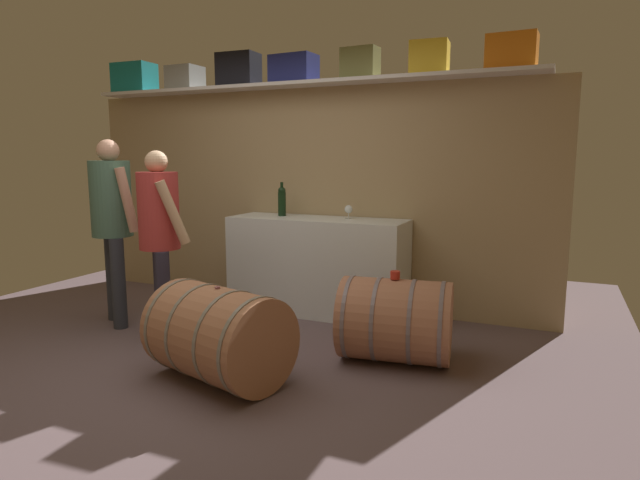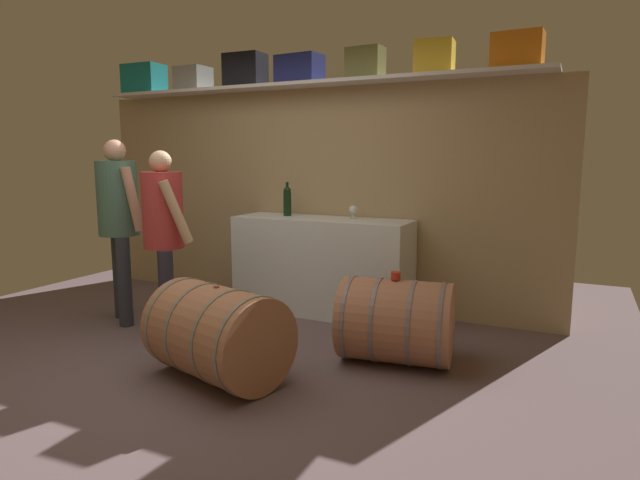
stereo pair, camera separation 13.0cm
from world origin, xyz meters
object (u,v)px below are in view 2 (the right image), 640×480
Objects in this scene: wine_bottle_dark at (287,200)px; tasting_cup at (396,276)px; toolcase_teal at (144,79)px; toolcase_yellow at (434,58)px; toolcase_navy at (299,69)px; toolcase_olive at (365,63)px; wine_glass at (353,210)px; winemaker_pouring at (119,212)px; wine_barrel_near at (396,321)px; toolcase_orange at (517,51)px; visitor_tasting at (164,224)px; wine_barrel_far at (218,333)px; toolcase_black at (245,71)px; work_cabinet at (322,266)px; toolcase_grey at (193,79)px.

wine_bottle_dark is 1.77m from tasting_cup.
toolcase_teal is 1.36× the size of toolcase_yellow.
toolcase_olive reaches higher than toolcase_navy.
wine_bottle_dark reaches higher than wine_glass.
winemaker_pouring is (-1.18, -1.21, -1.31)m from toolcase_navy.
wine_barrel_near is at bearing -91.29° from toolcase_yellow.
toolcase_orange is at bearing 59.87° from tasting_cup.
visitor_tasting is (-1.89, -0.27, 0.30)m from tasting_cup.
wine_bottle_dark is 1.98m from wine_barrel_far.
wine_bottle_dark is (0.54, -0.13, -1.28)m from toolcase_black.
toolcase_yellow reaches higher than toolcase_olive.
toolcase_grey is at bearing 173.69° from work_cabinet.
winemaker_pouring is at bearing -59.44° from toolcase_teal.
toolcase_orange is 2.10m from tasting_cup.
toolcase_grey is 1.78m from winemaker_pouring.
toolcase_teal is 0.26× the size of winemaker_pouring.
toolcase_olive is 1.03× the size of toolcase_yellow.
toolcase_olive is (2.64, 0.00, -0.02)m from toolcase_teal.
toolcase_black is at bearing 166.96° from wine_bottle_dark.
toolcase_olive is 0.21× the size of visitor_tasting.
work_cabinet is 1.65× the size of wine_barrel_far.
toolcase_teal is 2.97m from work_cabinet.
tasting_cup reaches higher than wine_barrel_near.
toolcase_grey is 2.06m from visitor_tasting.
work_cabinet is 1.91m from winemaker_pouring.
work_cabinet reaches higher than tasting_cup.
wine_glass is (2.57, -0.09, -1.35)m from toolcase_teal.
toolcase_teal is at bearing 176.20° from wine_bottle_dark.
toolcase_teal reaches higher than toolcase_olive.
toolcase_teal is at bearing -178.83° from toolcase_grey.
toolcase_yellow is 1.50m from wine_glass.
winemaker_pouring is at bearing -130.17° from toolcase_navy.
toolcase_teal reaches higher than toolcase_navy.
toolcase_olive is 2.11m from tasting_cup.
toolcase_orange is 1.19× the size of wine_bottle_dark.
winemaker_pouring is at bearing -157.99° from toolcase_yellow.
wine_barrel_far is 0.67× the size of visitor_tasting.
winemaker_pouring is (-2.54, -0.13, 0.70)m from wine_barrel_near.
toolcase_yellow is at bearing 7.69° from wine_glass.
toolcase_olive is at bearing -2.23° from toolcase_black.
toolcase_grey is 0.38× the size of wine_barrel_near.
wine_barrel_far is (-0.30, -1.90, -2.01)m from toolcase_olive.
toolcase_yellow is (1.31, 0.00, 0.01)m from toolcase_navy.
toolcase_grey is at bearing 177.14° from wine_glass.
toolcase_grey is 1.28m from toolcase_navy.
work_cabinet is 0.62m from wine_glass.
toolcase_orange is 2.41m from wine_bottle_dark.
toolcase_yellow reaches higher than toolcase_navy.
toolcase_teal is 3.40× the size of wine_glass.
toolcase_yellow is at bearing 5.18° from wine_bottle_dark.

